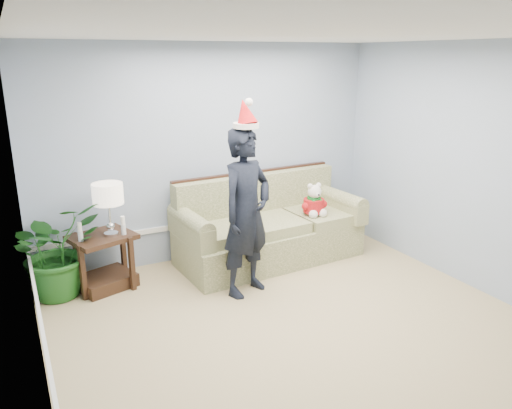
{
  "coord_description": "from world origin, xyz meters",
  "views": [
    {
      "loc": [
        -2.31,
        -3.3,
        2.54
      ],
      "look_at": [
        0.16,
        1.55,
        0.91
      ],
      "focal_mm": 35.0,
      "sensor_mm": 36.0,
      "label": 1
    }
  ],
  "objects": [
    {
      "name": "teddy_bear",
      "position": [
        1.11,
        1.79,
        0.72
      ],
      "size": [
        0.28,
        0.31,
        0.43
      ],
      "rotation": [
        0.0,
        0.0,
        -0.06
      ],
      "color": "silver",
      "rests_on": "sofa"
    },
    {
      "name": "candle_pair",
      "position": [
        -1.48,
        2.01,
        0.73
      ],
      "size": [
        0.51,
        0.05,
        0.21
      ],
      "color": "silver",
      "rests_on": "side_table"
    },
    {
      "name": "sofa",
      "position": [
        0.56,
        2.02,
        0.38
      ],
      "size": [
        2.37,
        1.13,
        1.08
      ],
      "rotation": [
        0.0,
        0.0,
        0.06
      ],
      "color": "#4D5C2B",
      "rests_on": "room_shell"
    },
    {
      "name": "man",
      "position": [
        -0.09,
        1.28,
        0.92
      ],
      "size": [
        0.79,
        0.66,
        1.84
      ],
      "primitive_type": "imported",
      "rotation": [
        0.0,
        0.0,
        0.38
      ],
      "color": "black",
      "rests_on": "room_shell"
    },
    {
      "name": "wainscot_trim",
      "position": [
        -1.18,
        1.18,
        0.45
      ],
      "size": [
        4.49,
        4.99,
        0.06
      ],
      "color": "white",
      "rests_on": "room_shell"
    },
    {
      "name": "houseplant",
      "position": [
        -1.96,
        2.13,
        0.53
      ],
      "size": [
        1.2,
        1.14,
        1.05
      ],
      "primitive_type": "imported",
      "rotation": [
        0.0,
        0.0,
        0.43
      ],
      "color": "#1A5219",
      "rests_on": "room_shell"
    },
    {
      "name": "side_table",
      "position": [
        -1.48,
        2.09,
        0.24
      ],
      "size": [
        0.78,
        0.71,
        0.63
      ],
      "rotation": [
        0.0,
        0.0,
        0.31
      ],
      "color": "#3C2416",
      "rests_on": "room_shell"
    },
    {
      "name": "table_lamp",
      "position": [
        -1.39,
        2.05,
        1.08
      ],
      "size": [
        0.33,
        0.33,
        0.59
      ],
      "color": "silver",
      "rests_on": "side_table"
    },
    {
      "name": "room_shell",
      "position": [
        0.0,
        0.0,
        1.35
      ],
      "size": [
        4.54,
        5.04,
        2.74
      ],
      "color": "tan",
      "rests_on": "ground"
    },
    {
      "name": "santa_hat",
      "position": [
        -0.09,
        1.29,
        1.96
      ],
      "size": [
        0.33,
        0.36,
        0.32
      ],
      "rotation": [
        0.0,
        0.0,
        0.28
      ],
      "color": "silver",
      "rests_on": "man"
    }
  ]
}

